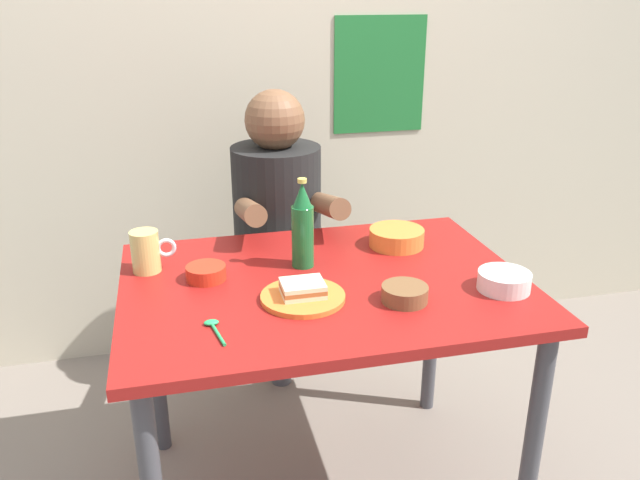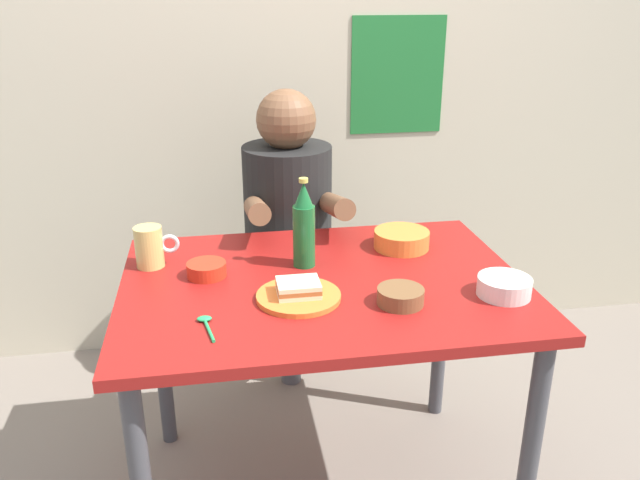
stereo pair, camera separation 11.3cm
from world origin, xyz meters
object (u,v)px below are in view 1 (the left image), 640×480
Objects in this scene: stool at (280,305)px; rice_bowl_white at (504,280)px; beer_bottle at (303,227)px; beer_mug at (146,251)px; sandwich at (303,288)px; plate_orange at (303,297)px; person_seated at (277,203)px; dining_table at (324,310)px.

rice_bowl_white is at bearing -59.42° from stool.
stool is at bearing 88.35° from beer_bottle.
stool is 0.78m from beer_mug.
rice_bowl_white reaches higher than stool.
sandwich is 0.87× the size of beer_mug.
plate_orange is 2.00× the size of sandwich.
person_seated is 5.71× the size of beer_mug.
rice_bowl_white is at bearing -29.89° from beer_bottle.
beer_mug reaches higher than rice_bowl_white.
stool is (-0.02, 0.63, -0.30)m from dining_table.
plate_orange is 0.02m from sandwich.
sandwich is (-0.08, -0.10, 0.13)m from dining_table.
stool is at bearing 85.25° from plate_orange.
person_seated is 0.52m from beer_bottle.
sandwich is at bearing -94.75° from stool.
rice_bowl_white is at bearing -20.50° from dining_table.
plate_orange is at bearing -129.22° from dining_table.
rice_bowl_white is (0.45, -0.17, 0.12)m from dining_table.
beer_mug is at bearing 159.32° from dining_table.
beer_mug is at bearing -135.65° from person_seated.
dining_table is 8.73× the size of beer_mug.
person_seated reaches higher than sandwich.
dining_table is 10.00× the size of sandwich.
sandwich is 0.79× the size of rice_bowl_white.
dining_table is 0.50m from rice_bowl_white.
beer_mug is 0.99m from rice_bowl_white.
stool is 0.73m from beer_bottle.
plate_orange is at bearing -35.50° from beer_mug.
rice_bowl_white is at bearing -20.59° from beer_mug.
beer_mug reaches higher than stool.
person_seated is 0.92m from rice_bowl_white.
person_seated is (-0.02, 0.62, 0.12)m from dining_table.
person_seated is at bearing 85.18° from plate_orange.
beer_mug is (-0.39, 0.28, 0.03)m from sandwich.
beer_bottle is 0.57m from rice_bowl_white.
dining_table is 1.53× the size of person_seated.
sandwich is at bearing -35.50° from beer_mug.
dining_table is 0.18m from sandwich.
beer_mug reaches higher than dining_table.
stool is at bearing 91.92° from dining_table.
rice_bowl_white is (0.47, -0.80, 0.42)m from stool.
rice_bowl_white is (0.92, -0.35, -0.03)m from beer_mug.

